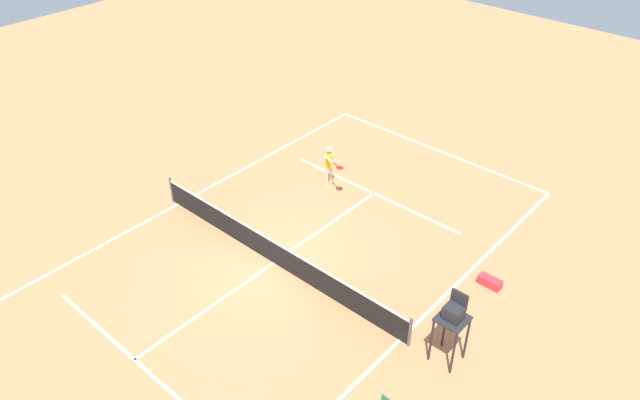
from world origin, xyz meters
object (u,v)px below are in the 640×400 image
(umpire_chair, at_px, (453,318))
(equipment_bag, at_px, (490,282))
(player_serving, at_px, (330,163))
(tennis_ball, at_px, (300,207))

(umpire_chair, bearing_deg, equipment_bag, -81.08)
(player_serving, height_order, equipment_bag, player_serving)
(player_serving, xyz_separation_m, equipment_bag, (-7.70, 1.04, -0.88))
(player_serving, xyz_separation_m, umpire_chair, (-8.25, 4.53, 0.58))
(umpire_chair, relative_size, equipment_bag, 3.17)
(umpire_chair, xyz_separation_m, equipment_bag, (0.55, -3.50, -1.46))
(player_serving, distance_m, tennis_ball, 2.17)
(player_serving, height_order, tennis_ball, player_serving)
(tennis_ball, bearing_deg, umpire_chair, 162.03)
(umpire_chair, distance_m, equipment_bag, 3.83)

